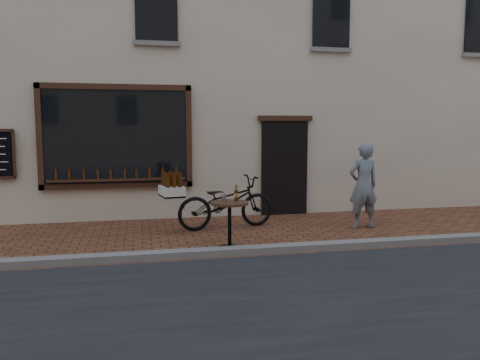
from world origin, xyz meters
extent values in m
plane|color=#592E1C|center=(0.00, 0.00, 0.00)|extent=(90.00, 90.00, 0.00)
cube|color=slate|center=(0.00, 0.20, 0.06)|extent=(90.00, 0.25, 0.12)
cube|color=beige|center=(0.00, 6.50, 5.00)|extent=(28.00, 6.00, 10.00)
cube|color=black|center=(-1.90, 3.45, 1.85)|extent=(3.00, 0.06, 2.00)
cube|color=black|center=(-1.90, 3.43, 2.91)|extent=(3.24, 0.10, 0.12)
cube|color=black|center=(-1.90, 3.43, 0.79)|extent=(3.24, 0.10, 0.12)
cube|color=black|center=(-3.46, 3.43, 1.85)|extent=(0.12, 0.10, 2.24)
cube|color=black|center=(-0.34, 3.43, 1.85)|extent=(0.12, 0.10, 2.24)
cube|color=black|center=(-1.90, 3.38, 0.92)|extent=(2.90, 0.16, 0.05)
cube|color=black|center=(1.90, 3.46, 1.10)|extent=(1.10, 0.10, 2.20)
cube|color=black|center=(1.90, 3.43, 2.26)|extent=(1.30, 0.10, 0.12)
cylinder|color=#3D1C07|center=(-3.15, 3.38, 1.04)|extent=(0.06, 0.06, 0.19)
cylinder|color=#3D1C07|center=(-2.87, 3.38, 1.04)|extent=(0.06, 0.06, 0.19)
cylinder|color=#3D1C07|center=(-2.59, 3.38, 1.04)|extent=(0.06, 0.06, 0.19)
cylinder|color=#3D1C07|center=(-2.32, 3.38, 1.04)|extent=(0.06, 0.06, 0.19)
cylinder|color=#3D1C07|center=(-2.04, 3.38, 1.04)|extent=(0.06, 0.06, 0.19)
cylinder|color=#3D1C07|center=(-1.76, 3.38, 1.04)|extent=(0.06, 0.06, 0.19)
cylinder|color=#3D1C07|center=(-1.48, 3.38, 1.04)|extent=(0.06, 0.06, 0.19)
cylinder|color=#3D1C07|center=(-1.21, 3.38, 1.04)|extent=(0.06, 0.06, 0.19)
cylinder|color=#3D1C07|center=(-0.93, 3.38, 1.04)|extent=(0.06, 0.06, 0.19)
cylinder|color=#3D1C07|center=(-0.65, 3.38, 1.04)|extent=(0.06, 0.06, 0.19)
cube|color=black|center=(-1.00, 3.46, 4.60)|extent=(0.90, 0.06, 1.40)
cube|color=black|center=(3.00, 3.46, 4.60)|extent=(0.90, 0.06, 1.40)
imported|color=black|center=(0.28, 2.21, 0.53)|extent=(2.12, 1.05, 1.07)
cube|color=black|center=(-0.83, 2.01, 0.73)|extent=(0.49, 0.63, 0.04)
cube|color=silver|center=(-0.83, 2.01, 0.83)|extent=(0.50, 0.65, 0.17)
cylinder|color=#3D1C07|center=(-0.67, 1.82, 1.03)|extent=(0.07, 0.07, 0.22)
cylinder|color=#3D1C07|center=(-0.79, 1.80, 1.03)|extent=(0.07, 0.07, 0.22)
cylinder|color=#3D1C07|center=(-0.91, 1.78, 1.03)|extent=(0.07, 0.07, 0.22)
cylinder|color=#3D1C07|center=(-0.70, 1.96, 1.03)|extent=(0.07, 0.07, 0.22)
cylinder|color=#3D1C07|center=(-0.82, 1.94, 1.03)|extent=(0.07, 0.07, 0.22)
cylinder|color=#3D1C07|center=(-0.93, 1.92, 1.03)|extent=(0.07, 0.07, 0.22)
cylinder|color=#3D1C07|center=(-0.72, 2.10, 1.03)|extent=(0.07, 0.07, 0.22)
cylinder|color=#3D1C07|center=(-0.84, 2.08, 1.03)|extent=(0.07, 0.07, 0.22)
cylinder|color=#3D1C07|center=(-0.96, 2.06, 1.03)|extent=(0.07, 0.07, 0.22)
cylinder|color=#3D1C07|center=(-0.75, 2.24, 1.03)|extent=(0.07, 0.07, 0.22)
cylinder|color=#3D1C07|center=(-0.87, 2.22, 1.03)|extent=(0.07, 0.07, 0.22)
cylinder|color=#3D1C07|center=(-0.98, 2.20, 1.03)|extent=(0.07, 0.07, 0.22)
cylinder|color=black|center=(0.03, 0.55, 0.02)|extent=(0.46, 0.46, 0.03)
cylinder|color=black|center=(0.03, 0.55, 0.40)|extent=(0.06, 0.06, 0.74)
cylinder|color=#321D10|center=(0.03, 0.55, 0.79)|extent=(0.63, 0.63, 0.04)
cylinder|color=gold|center=(0.16, 0.61, 0.91)|extent=(0.07, 0.07, 0.06)
cylinder|color=white|center=(-0.07, 0.47, 0.88)|extent=(0.08, 0.08, 0.14)
imported|color=slate|center=(3.02, 1.69, 0.87)|extent=(0.65, 0.44, 1.75)
camera|label=1|loc=(-1.41, -7.02, 2.04)|focal=35.00mm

